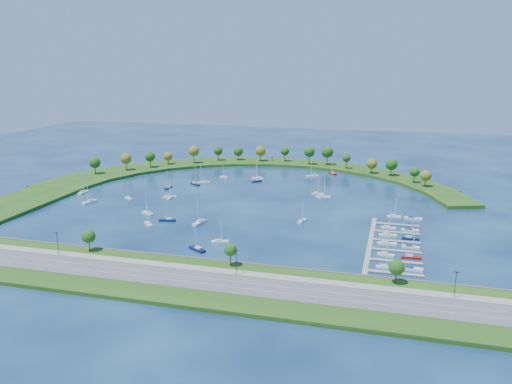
% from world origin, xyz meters
% --- Properties ---
extents(ground, '(700.00, 700.00, 0.00)m').
position_xyz_m(ground, '(0.00, 0.00, 0.00)').
color(ground, '#06163C').
rests_on(ground, ground).
extents(south_shoreline, '(420.00, 43.10, 11.60)m').
position_xyz_m(south_shoreline, '(0.03, -122.88, 1.00)').
color(south_shoreline, '#1F4612').
rests_on(south_shoreline, ground).
extents(breakwater, '(286.74, 247.64, 2.00)m').
position_xyz_m(breakwater, '(-46.33, 48.72, 0.99)').
color(breakwater, '#1F4612').
rests_on(breakwater, ground).
extents(breakwater_trees, '(238.65, 92.50, 14.93)m').
position_xyz_m(breakwater_trees, '(-13.37, 88.47, 10.51)').
color(breakwater_trees, '#382314').
rests_on(breakwater_trees, breakwater).
extents(harbor_tower, '(2.60, 2.60, 4.36)m').
position_xyz_m(harbor_tower, '(-13.03, 118.95, 4.23)').
color(harbor_tower, gray).
rests_on(harbor_tower, breakwater).
extents(dock_system, '(24.28, 82.00, 1.60)m').
position_xyz_m(dock_system, '(85.30, -61.00, 0.35)').
color(dock_system, gray).
rests_on(dock_system, ground).
extents(moored_boat_0, '(9.83, 6.68, 14.16)m').
position_xyz_m(moored_boat_0, '(28.55, 74.09, 0.97)').
color(moored_boat_0, white).
rests_on(moored_boat_0, ground).
extents(moored_boat_1, '(8.67, 2.48, 12.71)m').
position_xyz_m(moored_boat_1, '(-7.83, 57.22, 0.93)').
color(moored_boat_1, white).
rests_on(moored_boat_1, ground).
extents(moored_boat_2, '(9.03, 4.40, 12.80)m').
position_xyz_m(moored_boat_2, '(-27.66, -52.99, 0.93)').
color(moored_boat_2, '#0A183F').
rests_on(moored_boat_2, ground).
extents(moored_boat_3, '(2.39, 8.00, 11.69)m').
position_xyz_m(moored_boat_3, '(-57.90, 14.04, 0.90)').
color(moored_boat_3, '#0A183F').
rests_on(moored_boat_3, ground).
extents(moored_boat_4, '(7.44, 3.66, 10.54)m').
position_xyz_m(moored_boat_4, '(39.99, 24.41, 0.87)').
color(moored_boat_4, white).
rests_on(moored_boat_4, ground).
extents(moored_boat_5, '(4.33, 10.03, 14.28)m').
position_xyz_m(moored_boat_5, '(-9.88, -52.92, 0.98)').
color(moored_boat_5, white).
rests_on(moored_boat_5, ground).
extents(moored_boat_6, '(6.93, 3.88, 9.82)m').
position_xyz_m(moored_boat_6, '(-32.99, 55.27, 0.85)').
color(moored_boat_6, white).
rests_on(moored_boat_6, ground).
extents(moored_boat_7, '(6.69, 7.28, 11.37)m').
position_xyz_m(moored_boat_7, '(-6.22, 48.62, 0.89)').
color(moored_boat_7, '#0A183F').
rests_on(moored_boat_7, ground).
extents(moored_boat_8, '(2.68, 9.25, 13.55)m').
position_xyz_m(moored_boat_8, '(-105.00, -12.56, 0.95)').
color(moored_boat_8, white).
rests_on(moored_boat_8, ground).
extents(moored_boat_9, '(8.44, 6.03, 12.25)m').
position_xyz_m(moored_boat_9, '(-43.77, -44.20, 0.91)').
color(moored_boat_9, white).
rests_on(moored_boat_9, ground).
extents(moored_boat_10, '(6.92, 5.43, 10.26)m').
position_xyz_m(moored_boat_10, '(-69.70, -17.76, 0.86)').
color(moored_boat_10, white).
rests_on(moored_boat_10, ground).
extents(moored_boat_11, '(8.34, 7.01, 12.61)m').
position_xyz_m(moored_boat_11, '(-44.52, 28.26, 0.92)').
color(moored_boat_11, '#0A183F').
rests_on(moored_boat_11, ground).
extents(moored_boat_12, '(6.92, 7.19, 11.46)m').
position_xyz_m(moored_boat_12, '(41.70, 87.42, 0.89)').
color(moored_boat_12, maroon).
rests_on(moored_boat_12, ground).
extents(moored_boat_13, '(7.24, 7.48, 11.95)m').
position_xyz_m(moored_boat_13, '(-34.38, -61.90, 0.90)').
color(moored_boat_13, white).
rests_on(moored_boat_13, ground).
extents(moored_boat_14, '(9.43, 8.35, 14.52)m').
position_xyz_m(moored_boat_14, '(-40.92, 32.98, 0.99)').
color(moored_boat_14, white).
rests_on(moored_boat_14, ground).
extents(moored_boat_15, '(8.29, 4.94, 11.78)m').
position_xyz_m(moored_boat_15, '(10.14, -77.53, 0.90)').
color(moored_boat_15, white).
rests_on(moored_boat_15, ground).
extents(moored_boat_16, '(2.09, 6.36, 9.23)m').
position_xyz_m(moored_boat_16, '(-45.81, -9.79, 0.84)').
color(moored_boat_16, white).
rests_on(moored_boat_16, ground).
extents(moored_boat_17, '(5.69, 9.64, 13.69)m').
position_xyz_m(moored_boat_17, '(-88.00, -31.50, 0.96)').
color(moored_boat_17, white).
rests_on(moored_boat_17, ground).
extents(moored_boat_18, '(9.19, 4.33, 13.04)m').
position_xyz_m(moored_boat_18, '(44.77, 17.38, 0.94)').
color(moored_boat_18, white).
rests_on(moored_boat_18, ground).
extents(moored_boat_19, '(9.25, 7.06, 13.62)m').
position_xyz_m(moored_boat_19, '(3.78, -90.05, 0.96)').
color(moored_boat_19, '#0A183F').
rests_on(moored_boat_19, ground).
extents(moored_boat_20, '(8.43, 6.17, 12.30)m').
position_xyz_m(moored_boat_20, '(-46.89, -8.19, 0.91)').
color(moored_boat_20, white).
rests_on(moored_boat_20, ground).
extents(moored_boat_21, '(3.97, 7.89, 11.17)m').
position_xyz_m(moored_boat_21, '(41.31, -35.73, 0.88)').
color(moored_boat_21, white).
rests_on(moored_boat_21, ground).
extents(docked_boat_0, '(7.40, 2.30, 10.78)m').
position_xyz_m(docked_boat_0, '(85.54, -89.18, 0.87)').
color(docked_boat_0, white).
rests_on(docked_boat_0, ground).
extents(docked_boat_1, '(9.34, 3.30, 1.87)m').
position_xyz_m(docked_boat_1, '(95.97, -88.29, 0.69)').
color(docked_boat_1, white).
rests_on(docked_boat_1, ground).
extents(docked_boat_2, '(7.51, 3.21, 10.69)m').
position_xyz_m(docked_boat_2, '(85.54, -74.38, 0.87)').
color(docked_boat_2, white).
rests_on(docked_boat_2, ground).
extents(docked_boat_3, '(8.65, 3.06, 12.48)m').
position_xyz_m(docked_boat_3, '(96.01, -74.90, 0.92)').
color(docked_boat_3, maroon).
rests_on(docked_boat_3, ground).
extents(docked_boat_4, '(9.03, 3.16, 13.03)m').
position_xyz_m(docked_boat_4, '(85.51, -60.16, 0.94)').
color(docked_boat_4, white).
rests_on(docked_boat_4, ground).
extents(docked_boat_5, '(8.14, 3.14, 1.62)m').
position_xyz_m(docked_boat_5, '(95.98, -61.53, 0.59)').
color(docked_boat_5, white).
rests_on(docked_boat_5, ground).
extents(docked_boat_6, '(8.69, 3.07, 12.53)m').
position_xyz_m(docked_boat_6, '(85.51, -47.32, 0.92)').
color(docked_boat_6, white).
rests_on(docked_boat_6, ground).
extents(docked_boat_7, '(7.98, 2.44, 11.64)m').
position_xyz_m(docked_boat_7, '(96.02, -49.43, 0.90)').
color(docked_boat_7, '#0A183F').
rests_on(docked_boat_7, ground).
extents(docked_boat_8, '(7.61, 2.15, 11.18)m').
position_xyz_m(docked_boat_8, '(85.53, -35.29, 0.88)').
color(docked_boat_8, white).
rests_on(docked_boat_8, ground).
extents(docked_boat_9, '(8.69, 3.02, 1.74)m').
position_xyz_m(docked_boat_9, '(95.98, -36.81, 0.64)').
color(docked_boat_9, white).
rests_on(docked_boat_9, ground).
extents(docked_boat_10, '(7.60, 2.97, 10.88)m').
position_xyz_m(docked_boat_10, '(87.93, -14.28, 0.88)').
color(docked_boat_10, white).
rests_on(docked_boat_10, ground).
extents(docked_boat_11, '(9.72, 3.79, 1.93)m').
position_xyz_m(docked_boat_11, '(97.86, -15.68, 0.71)').
color(docked_boat_11, white).
rests_on(docked_boat_11, ground).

